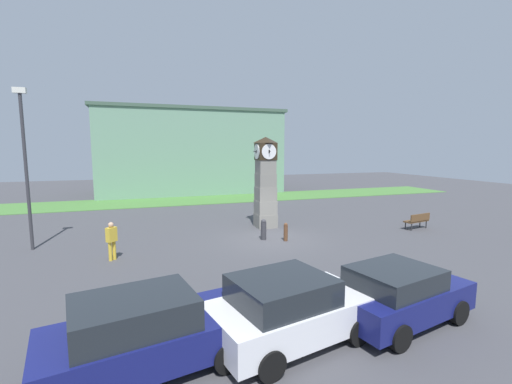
{
  "coord_description": "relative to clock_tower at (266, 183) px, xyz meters",
  "views": [
    {
      "loc": [
        -6.08,
        -15.75,
        4.54
      ],
      "look_at": [
        0.29,
        3.06,
        2.03
      ],
      "focal_mm": 24.0,
      "sensor_mm": 36.0,
      "label": 1
    }
  ],
  "objects": [
    {
      "name": "ground_plane",
      "position": [
        -0.73,
        -2.64,
        -2.56
      ],
      "size": [
        79.17,
        79.17,
        0.0
      ],
      "primitive_type": "plane",
      "color": "#424247"
    },
    {
      "name": "clock_tower",
      "position": [
        0.0,
        0.0,
        0.0
      ],
      "size": [
        1.37,
        1.45,
        5.21
      ],
      "color": "slate",
      "rests_on": "ground_plane"
    },
    {
      "name": "bollard_near_tower",
      "position": [
        -1.06,
        -2.6,
        -2.03
      ],
      "size": [
        0.28,
        0.28,
        1.05
      ],
      "color": "#333338",
      "rests_on": "ground_plane"
    },
    {
      "name": "bollard_mid_row",
      "position": [
        -0.11,
        -3.19,
        -2.1
      ],
      "size": [
        0.2,
        0.2,
        0.91
      ],
      "color": "brown",
      "rests_on": "ground_plane"
    },
    {
      "name": "car_navy_sedan",
      "position": [
        -6.82,
        -11.47,
        -1.74
      ],
      "size": [
        4.51,
        2.61,
        1.62
      ],
      "color": "navy",
      "rests_on": "ground_plane"
    },
    {
      "name": "car_near_tower",
      "position": [
        -3.63,
        -11.42,
        -1.75
      ],
      "size": [
        4.26,
        2.76,
        1.62
      ],
      "color": "silver",
      "rests_on": "ground_plane"
    },
    {
      "name": "car_by_building",
      "position": [
        -0.52,
        -11.49,
        -1.79
      ],
      "size": [
        4.11,
        2.61,
        1.51
      ],
      "color": "navy",
      "rests_on": "ground_plane"
    },
    {
      "name": "bench",
      "position": [
        8.02,
        -3.27,
        -2.04
      ],
      "size": [
        1.67,
        0.81,
        0.9
      ],
      "color": "brown",
      "rests_on": "ground_plane"
    },
    {
      "name": "pedestrian_crossing_lot",
      "position": [
        -8.03,
        -3.64,
        -1.66
      ],
      "size": [
        0.45,
        0.45,
        1.59
      ],
      "color": "gold",
      "rests_on": "ground_plane"
    },
    {
      "name": "street_lamp_near_road",
      "position": [
        -11.58,
        -0.87,
        1.52
      ],
      "size": [
        0.5,
        0.24,
        7.15
      ],
      "color": "#333338",
      "rests_on": "ground_plane"
    },
    {
      "name": "warehouse_blue_far",
      "position": [
        -1.74,
        18.36,
        1.71
      ],
      "size": [
        18.66,
        8.8,
        8.53
      ],
      "color": "gray",
      "rests_on": "ground_plane"
    },
    {
      "name": "grass_verge_far",
      "position": [
        0.03,
        11.87,
        -2.54
      ],
      "size": [
        47.5,
        5.6,
        0.04
      ],
      "primitive_type": "cube",
      "color": "#477A38",
      "rests_on": "ground_plane"
    }
  ]
}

